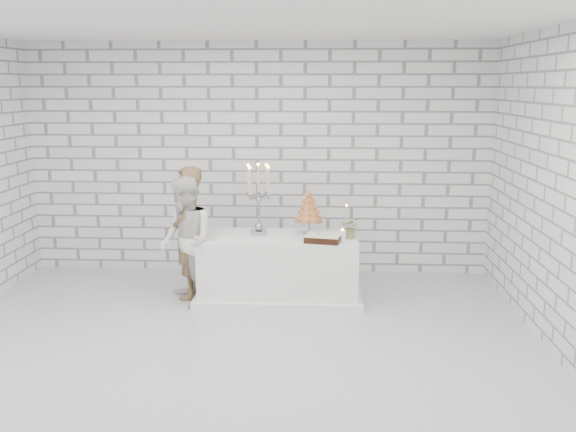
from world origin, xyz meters
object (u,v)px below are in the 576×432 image
object	(u,v)px
bride	(186,241)
croquembouche	(309,213)
cake_table	(279,267)
candelabra	(258,199)
groom	(188,233)

from	to	relation	value
bride	croquembouche	bearing A→B (deg)	74.98
cake_table	croquembouche	distance (m)	0.73
bride	candelabra	world-z (taller)	candelabra
groom	croquembouche	world-z (taller)	groom
bride	groom	bearing A→B (deg)	157.21
bride	cake_table	bearing A→B (deg)	73.76
cake_table	candelabra	distance (m)	0.83
cake_table	bride	world-z (taller)	bride
groom	candelabra	world-z (taller)	candelabra
bride	croquembouche	size ratio (longest dim) A/B	2.85
cake_table	croquembouche	bearing A→B (deg)	17.07
cake_table	groom	world-z (taller)	groom
bride	croquembouche	world-z (taller)	bride
bride	croquembouche	distance (m)	1.44
cake_table	candelabra	xyz separation A→B (m)	(-0.24, 0.05, 0.79)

